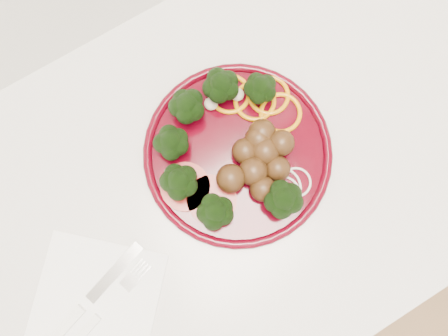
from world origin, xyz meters
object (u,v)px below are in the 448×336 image
plate (235,151)px  fork (91,325)px  knife (79,311)px  napkin (96,303)px

plate → fork: bearing=-160.7°
plate → fork: size_ratio=1.70×
plate → fork: (-0.30, -0.10, -0.01)m
plate → knife: plate is taller
knife → fork: size_ratio=1.13×
knife → fork: 0.03m
fork → plate: bearing=2.1°
napkin → fork: fork is taller
napkin → plate: bearing=16.3°
napkin → fork: (-0.02, -0.02, 0.01)m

